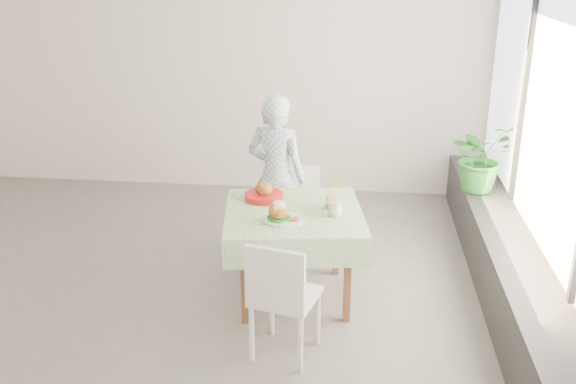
# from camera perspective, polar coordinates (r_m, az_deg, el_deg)

# --- Properties ---
(floor) EXTENTS (6.00, 6.00, 0.00)m
(floor) POSITION_cam_1_polar(r_m,az_deg,el_deg) (5.51, -11.23, -8.13)
(floor) COLOR #5E5C59
(floor) RESTS_ON ground
(wall_back) EXTENTS (6.00, 0.02, 2.80)m
(wall_back) POSITION_cam_1_polar(r_m,az_deg,el_deg) (7.37, -6.09, 10.89)
(wall_back) COLOR white
(wall_back) RESTS_ON ground
(wall_right) EXTENTS (0.02, 5.00, 2.80)m
(wall_right) POSITION_cam_1_polar(r_m,az_deg,el_deg) (4.94, 22.88, 4.77)
(wall_right) COLOR white
(wall_right) RESTS_ON ground
(window_pane) EXTENTS (0.01, 4.80, 2.18)m
(window_pane) POSITION_cam_1_polar(r_m,az_deg,el_deg) (4.88, 22.94, 7.62)
(window_pane) COLOR #D1E0F9
(window_pane) RESTS_ON ground
(window_ledge) EXTENTS (0.40, 4.80, 0.50)m
(window_ledge) POSITION_cam_1_polar(r_m,az_deg,el_deg) (5.29, 19.10, -7.17)
(window_ledge) COLOR black
(window_ledge) RESTS_ON ground
(cafe_table) EXTENTS (1.19, 1.19, 0.74)m
(cafe_table) POSITION_cam_1_polar(r_m,az_deg,el_deg) (5.04, 0.50, -4.68)
(cafe_table) COLOR brown
(cafe_table) RESTS_ON ground
(chair_far) EXTENTS (0.41, 0.41, 0.79)m
(chair_far) POSITION_cam_1_polar(r_m,az_deg,el_deg) (5.88, 1.01, -3.23)
(chair_far) COLOR white
(chair_far) RESTS_ON ground
(chair_near) EXTENTS (0.50, 0.50, 0.86)m
(chair_near) POSITION_cam_1_polar(r_m,az_deg,el_deg) (4.44, -0.30, -11.25)
(chair_near) COLOR white
(chair_near) RESTS_ON ground
(diner) EXTENTS (0.62, 0.50, 1.50)m
(diner) POSITION_cam_1_polar(r_m,az_deg,el_deg) (5.66, -1.03, 1.32)
(diner) COLOR #7FA9CC
(diner) RESTS_ON ground
(main_dish) EXTENTS (0.31, 0.31, 0.16)m
(main_dish) POSITION_cam_1_polar(r_m,az_deg,el_deg) (4.72, -0.64, -2.02)
(main_dish) COLOR white
(main_dish) RESTS_ON cafe_table
(juice_cup_orange) EXTENTS (0.10, 0.10, 0.29)m
(juice_cup_orange) POSITION_cam_1_polar(r_m,az_deg,el_deg) (4.97, 3.90, -0.71)
(juice_cup_orange) COLOR white
(juice_cup_orange) RESTS_ON cafe_table
(juice_cup_lemonade) EXTENTS (0.11, 0.11, 0.30)m
(juice_cup_lemonade) POSITION_cam_1_polar(r_m,az_deg,el_deg) (4.83, 4.22, -1.35)
(juice_cup_lemonade) COLOR white
(juice_cup_lemonade) RESTS_ON cafe_table
(second_dish) EXTENTS (0.31, 0.31, 0.15)m
(second_dish) POSITION_cam_1_polar(r_m,az_deg,el_deg) (5.15, -2.13, -0.20)
(second_dish) COLOR red
(second_dish) RESTS_ON cafe_table
(potted_plant) EXTENTS (0.77, 0.75, 0.66)m
(potted_plant) POSITION_cam_1_polar(r_m,az_deg,el_deg) (6.25, 16.79, 3.04)
(potted_plant) COLOR #26742A
(potted_plant) RESTS_ON window_ledge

